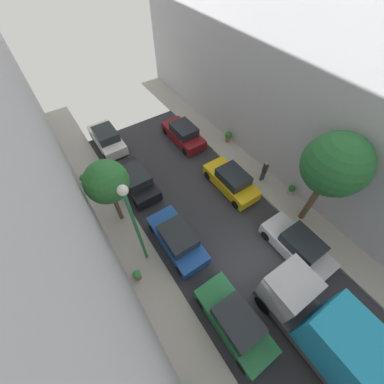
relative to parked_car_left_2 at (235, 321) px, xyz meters
The scene contains 19 objects.
ground 3.06m from the parked_car_left_2, 24.79° to the left, with size 32.00×32.00×0.00m, color #2D2D33.
sidewalk_left 2.69m from the parked_car_left_2, 151.53° to the left, with size 2.00×44.00×0.15m, color #A8A399.
sidewalk_right 7.83m from the parked_car_left_2, ahead, with size 2.00×44.00×0.15m, color #A8A399.
parked_car_left_2 is the anchor object (origin of this frame).
parked_car_left_3 5.07m from the parked_car_left_2, 90.00° to the left, with size 1.78×4.20×1.57m.
parked_car_left_4 10.45m from the parked_car_left_2, 90.00° to the left, with size 1.78×4.20×1.57m.
parked_car_left_5 15.79m from the parked_car_left_2, 90.00° to the left, with size 1.78×4.20×1.57m.
parked_car_right_1 5.47m from the parked_car_left_2, ahead, with size 1.78×4.20×1.57m.
parked_car_right_2 8.64m from the parked_car_left_2, 51.34° to the left, with size 1.78×4.20×1.57m.
parked_car_right_3 13.94m from the parked_car_left_2, 67.20° to the left, with size 1.78×4.20×1.57m.
delivery_truck 4.18m from the parked_car_left_2, 48.05° to the right, with size 2.26×6.60×3.38m.
pedestrian 9.74m from the parked_car_left_2, 37.94° to the left, with size 0.40×0.36×1.72m.
street_tree_0 9.31m from the parked_car_left_2, 103.09° to the left, with size 2.40×2.40×4.68m.
street_tree_1 8.87m from the parked_car_left_2, 16.68° to the left, with size 3.25×3.25×6.35m.
potted_plant_0 5.36m from the parked_car_left_2, 121.95° to the left, with size 0.44×0.44×0.77m.
potted_plant_1 13.03m from the parked_car_left_2, 102.87° to the left, with size 0.61×0.61×0.85m.
potted_plant_3 9.27m from the parked_car_left_2, 25.40° to the left, with size 0.47×0.47×0.77m.
potted_plant_4 13.49m from the parked_car_left_2, 52.00° to the left, with size 0.58×0.58×0.92m.
lamp_post 6.68m from the parked_car_left_2, 109.50° to the left, with size 0.44×0.44×6.30m.
Camera 1 is at (-5.57, -1.93, 13.21)m, focal length 22.48 mm.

